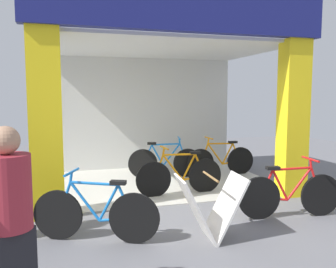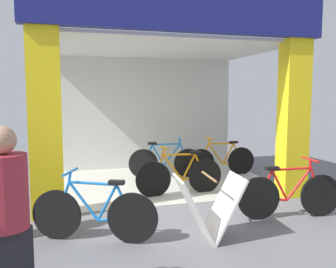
{
  "view_description": "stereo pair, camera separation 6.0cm",
  "coord_description": "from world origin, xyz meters",
  "px_view_note": "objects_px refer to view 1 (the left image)",
  "views": [
    {
      "loc": [
        -1.9,
        -5.69,
        1.87
      ],
      "look_at": [
        0.0,
        0.84,
        1.15
      ],
      "focal_mm": 38.04,
      "sensor_mm": 36.0,
      "label": 1
    },
    {
      "loc": [
        -1.84,
        -5.7,
        1.87
      ],
      "look_at": [
        0.0,
        0.84,
        1.15
      ],
      "focal_mm": 38.04,
      "sensor_mm": 36.0,
      "label": 2
    }
  ],
  "objects_px": {
    "bicycle_inside_0": "(180,176)",
    "pedestrian_1": "(7,221)",
    "bicycle_inside_2": "(165,162)",
    "bicycle_parked_0": "(96,214)",
    "sandwich_board_sign": "(210,207)",
    "bicycle_parked_1": "(290,194)",
    "bicycle_inside_1": "(221,160)"
  },
  "relations": [
    {
      "from": "bicycle_inside_0",
      "to": "pedestrian_1",
      "type": "bearing_deg",
      "value": -128.48
    },
    {
      "from": "bicycle_inside_0",
      "to": "pedestrian_1",
      "type": "distance_m",
      "value": 4.12
    },
    {
      "from": "bicycle_inside_0",
      "to": "bicycle_inside_2",
      "type": "bearing_deg",
      "value": 85.42
    },
    {
      "from": "bicycle_parked_0",
      "to": "sandwich_board_sign",
      "type": "relative_size",
      "value": 1.73
    },
    {
      "from": "bicycle_parked_1",
      "to": "pedestrian_1",
      "type": "xyz_separation_m",
      "value": [
        -3.79,
        -1.53,
        0.49
      ]
    },
    {
      "from": "bicycle_inside_1",
      "to": "pedestrian_1",
      "type": "distance_m",
      "value": 6.03
    },
    {
      "from": "bicycle_parked_1",
      "to": "sandwich_board_sign",
      "type": "bearing_deg",
      "value": -164.57
    },
    {
      "from": "bicycle_inside_2",
      "to": "bicycle_parked_0",
      "type": "bearing_deg",
      "value": -119.69
    },
    {
      "from": "bicycle_inside_2",
      "to": "bicycle_parked_1",
      "type": "distance_m",
      "value": 3.33
    },
    {
      "from": "bicycle_inside_2",
      "to": "pedestrian_1",
      "type": "xyz_separation_m",
      "value": [
        -2.67,
        -4.66,
        0.48
      ]
    },
    {
      "from": "bicycle_inside_1",
      "to": "sandwich_board_sign",
      "type": "relative_size",
      "value": 1.88
    },
    {
      "from": "bicycle_parked_1",
      "to": "pedestrian_1",
      "type": "height_order",
      "value": "pedestrian_1"
    },
    {
      "from": "bicycle_parked_0",
      "to": "sandwich_board_sign",
      "type": "distance_m",
      "value": 1.49
    },
    {
      "from": "bicycle_inside_0",
      "to": "bicycle_parked_0",
      "type": "xyz_separation_m",
      "value": [
        -1.72,
        -1.77,
        -0.01
      ]
    },
    {
      "from": "bicycle_parked_0",
      "to": "bicycle_parked_1",
      "type": "bearing_deg",
      "value": 1.78
    },
    {
      "from": "bicycle_inside_2",
      "to": "sandwich_board_sign",
      "type": "bearing_deg",
      "value": -96.25
    },
    {
      "from": "bicycle_inside_0",
      "to": "bicycle_parked_1",
      "type": "distance_m",
      "value": 2.08
    },
    {
      "from": "bicycle_inside_0",
      "to": "bicycle_inside_2",
      "type": "height_order",
      "value": "same"
    },
    {
      "from": "bicycle_inside_0",
      "to": "bicycle_parked_0",
      "type": "bearing_deg",
      "value": -134.24
    },
    {
      "from": "bicycle_inside_1",
      "to": "pedestrian_1",
      "type": "bearing_deg",
      "value": -131.53
    },
    {
      "from": "sandwich_board_sign",
      "to": "bicycle_parked_1",
      "type": "bearing_deg",
      "value": 15.43
    },
    {
      "from": "bicycle_inside_2",
      "to": "sandwich_board_sign",
      "type": "distance_m",
      "value": 3.57
    },
    {
      "from": "bicycle_inside_0",
      "to": "pedestrian_1",
      "type": "height_order",
      "value": "pedestrian_1"
    },
    {
      "from": "bicycle_inside_0",
      "to": "pedestrian_1",
      "type": "relative_size",
      "value": 1.05
    },
    {
      "from": "bicycle_parked_0",
      "to": "pedestrian_1",
      "type": "height_order",
      "value": "pedestrian_1"
    },
    {
      "from": "bicycle_inside_1",
      "to": "bicycle_parked_1",
      "type": "bearing_deg",
      "value": -93.74
    },
    {
      "from": "bicycle_inside_1",
      "to": "sandwich_board_sign",
      "type": "bearing_deg",
      "value": -116.75
    },
    {
      "from": "bicycle_inside_0",
      "to": "bicycle_parked_1",
      "type": "relative_size",
      "value": 1.02
    },
    {
      "from": "bicycle_parked_1",
      "to": "pedestrian_1",
      "type": "distance_m",
      "value": 4.11
    },
    {
      "from": "bicycle_parked_0",
      "to": "bicycle_parked_1",
      "type": "distance_m",
      "value": 2.96
    },
    {
      "from": "sandwich_board_sign",
      "to": "bicycle_parked_0",
      "type": "bearing_deg",
      "value": 167.36
    },
    {
      "from": "bicycle_inside_0",
      "to": "sandwich_board_sign",
      "type": "height_order",
      "value": "bicycle_inside_0"
    }
  ]
}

